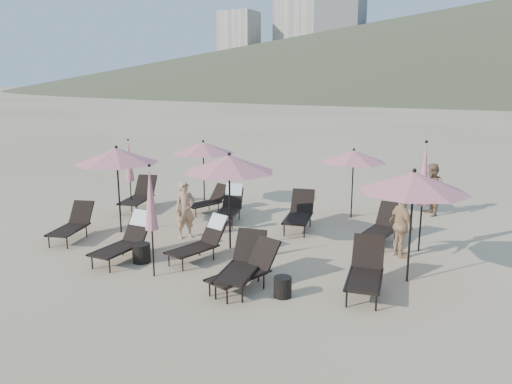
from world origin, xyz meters
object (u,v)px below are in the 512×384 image
at_px(side_table_1, 283,287).
at_px(umbrella_closed_0, 151,199).
at_px(lounger_2, 202,240).
at_px(umbrella_closed_1, 424,175).
at_px(lounger_5, 366,270).
at_px(umbrella_open_1, 229,164).
at_px(lounger_4, 242,264).
at_px(umbrella_open_4, 354,156).
at_px(side_table_0, 141,253).
at_px(beachgoer_b, 432,190).
at_px(lounger_9, 299,213).
at_px(lounger_3, 246,269).
at_px(lounger_7, 208,200).
at_px(umbrella_open_0, 117,156).
at_px(lounger_6, 139,195).
at_px(beachgoer_c, 401,225).
at_px(lounger_0, 73,224).
at_px(umbrella_closed_2, 129,161).
at_px(lounger_1, 126,239).
at_px(lounger_10, 382,226).
at_px(beachgoer_a, 185,210).
at_px(lounger_8, 230,205).
at_px(umbrella_open_3, 203,148).
at_px(umbrella_open_2, 414,182).

bearing_deg(side_table_1, umbrella_closed_0, -175.71).
bearing_deg(lounger_2, umbrella_closed_1, 47.41).
xyz_separation_m(lounger_2, umbrella_closed_1, (4.60, 2.85, 1.47)).
bearing_deg(lounger_5, umbrella_open_1, 153.56).
xyz_separation_m(lounger_4, side_table_1, (0.99, -0.18, -0.27)).
relative_size(umbrella_closed_0, side_table_1, 6.07).
bearing_deg(umbrella_open_4, side_table_0, -119.21).
bearing_deg(lounger_5, beachgoer_b, 77.58).
bearing_deg(lounger_9, umbrella_closed_1, -20.54).
bearing_deg(umbrella_open_1, side_table_1, -42.36).
xyz_separation_m(lounger_5, umbrella_open_1, (-3.75, 1.20, 1.73)).
bearing_deg(lounger_3, lounger_9, 116.00).
bearing_deg(umbrella_open_4, lounger_5, -72.28).
bearing_deg(lounger_4, umbrella_open_1, 115.72).
xyz_separation_m(side_table_0, side_table_1, (3.75, -0.36, -0.02)).
xyz_separation_m(lounger_7, umbrella_open_0, (-1.08, -2.99, 1.79)).
bearing_deg(umbrella_open_4, lounger_6, -162.44).
bearing_deg(lounger_2, beachgoer_c, 43.48).
relative_size(umbrella_open_1, umbrella_open_4, 1.14).
distance_m(lounger_6, lounger_7, 2.36).
bearing_deg(umbrella_open_1, lounger_7, 129.45).
bearing_deg(umbrella_open_0, beachgoer_c, 10.27).
bearing_deg(lounger_0, umbrella_closed_0, -34.28).
bearing_deg(lounger_3, umbrella_open_0, 177.10).
relative_size(umbrella_closed_2, side_table_1, 5.84).
xyz_separation_m(lounger_1, lounger_2, (1.64, 0.76, -0.03)).
xyz_separation_m(lounger_1, beachgoer_c, (5.89, 3.00, 0.28)).
relative_size(lounger_10, beachgoer_a, 1.13).
xyz_separation_m(lounger_2, lounger_7, (-2.15, 3.88, -0.07)).
height_order(lounger_4, beachgoer_b, beachgoer_b).
distance_m(umbrella_open_4, side_table_1, 6.69).
bearing_deg(umbrella_open_1, umbrella_open_4, 65.30).
distance_m(lounger_2, lounger_8, 3.46).
bearing_deg(umbrella_open_3, lounger_7, -49.76).
height_order(lounger_8, umbrella_open_2, umbrella_open_2).
bearing_deg(umbrella_open_3, lounger_8, -35.98).
bearing_deg(lounger_2, lounger_0, -161.81).
xyz_separation_m(lounger_3, umbrella_open_0, (-4.97, 2.00, 1.75)).
xyz_separation_m(lounger_3, umbrella_closed_0, (-2.14, -0.26, 1.30)).
xyz_separation_m(lounger_4, lounger_6, (-5.99, 4.18, 0.01)).
bearing_deg(side_table_1, side_table_0, 174.47).
xyz_separation_m(lounger_5, umbrella_open_2, (0.68, 0.95, 1.69)).
distance_m(lounger_2, beachgoer_a, 1.84).
bearing_deg(lounger_1, umbrella_open_2, 14.25).
bearing_deg(beachgoer_c, umbrella_closed_2, 44.45).
distance_m(lounger_4, umbrella_closed_2, 7.24).
xyz_separation_m(umbrella_open_1, umbrella_open_2, (4.43, -0.25, -0.03)).
distance_m(umbrella_open_1, beachgoer_b, 7.16).
distance_m(lounger_0, side_table_1, 6.59).
bearing_deg(beachgoer_c, lounger_2, 76.34).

